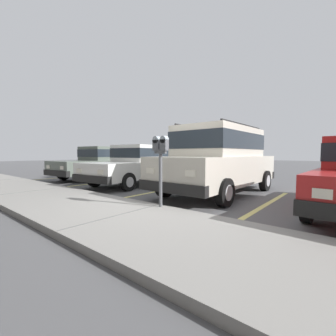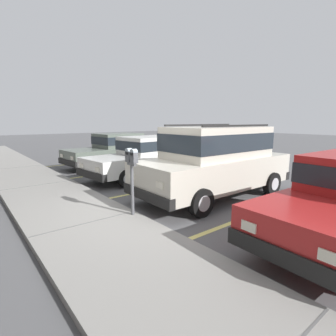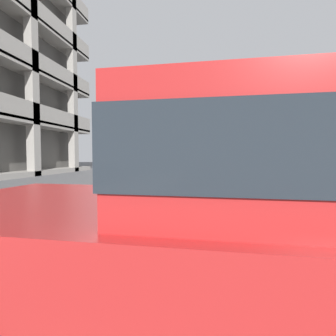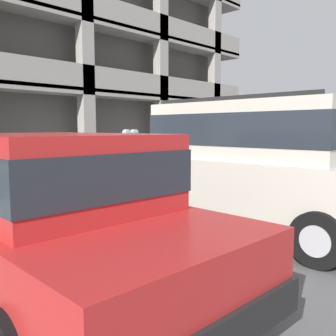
# 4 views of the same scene
# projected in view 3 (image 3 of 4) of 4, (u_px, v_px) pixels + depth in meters

# --- Properties ---
(ground_plane) EXTENTS (80.00, 80.00, 0.10)m
(ground_plane) POSITION_uv_depth(u_px,v_px,m) (119.00, 216.00, 5.43)
(ground_plane) COLOR #565659
(sidewalk) EXTENTS (40.00, 2.20, 0.12)m
(sidewalk) POSITION_uv_depth(u_px,v_px,m) (61.00, 209.00, 5.62)
(sidewalk) COLOR gray
(sidewalk) RESTS_ON ground_plane
(parking_stall_lines) EXTENTS (13.15, 4.80, 0.01)m
(parking_stall_lines) POSITION_uv_depth(u_px,v_px,m) (192.00, 202.00, 6.82)
(parking_stall_lines) COLOR #DBD16B
(parking_stall_lines) RESTS_ON ground_plane
(silver_suv) EXTENTS (2.06, 4.80, 2.03)m
(silver_suv) POSITION_uv_depth(u_px,v_px,m) (241.00, 162.00, 4.93)
(silver_suv) COLOR beige
(silver_suv) RESTS_ON ground_plane
(red_sedan) EXTENTS (1.95, 4.54, 1.54)m
(red_sedan) POSITION_uv_depth(u_px,v_px,m) (273.00, 218.00, 1.62)
(red_sedan) COLOR red
(red_sedan) RESTS_ON ground_plane
(dark_hatchback) EXTENTS (2.15, 4.62, 1.54)m
(dark_hatchback) POSITION_uv_depth(u_px,v_px,m) (225.00, 168.00, 8.34)
(dark_hatchback) COLOR silver
(dark_hatchback) RESTS_ON ground_plane
(blue_coupe) EXTENTS (2.08, 4.60, 1.54)m
(blue_coupe) POSITION_uv_depth(u_px,v_px,m) (227.00, 165.00, 11.19)
(blue_coupe) COLOR #5B665B
(blue_coupe) RESTS_ON ground_plane
(parking_meter_near) EXTENTS (0.35, 0.12, 1.45)m
(parking_meter_near) POSITION_uv_depth(u_px,v_px,m) (99.00, 156.00, 5.27)
(parking_meter_near) COLOR #595B60
(parking_meter_near) RESTS_ON sidewalk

